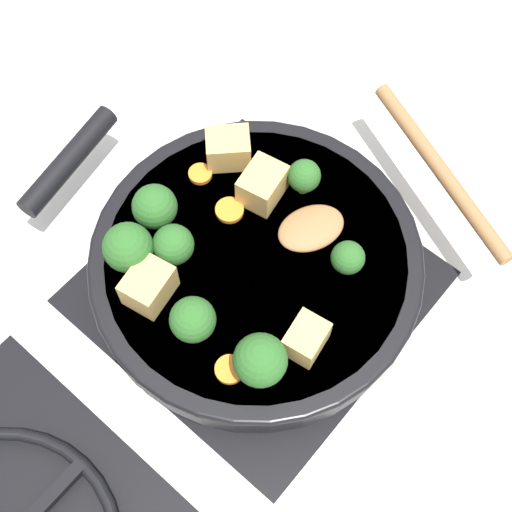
% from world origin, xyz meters
% --- Properties ---
extents(ground_plane, '(2.40, 2.40, 0.00)m').
position_xyz_m(ground_plane, '(0.00, 0.00, 0.00)').
color(ground_plane, silver).
extents(front_burner_grate, '(0.31, 0.31, 0.03)m').
position_xyz_m(front_burner_grate, '(0.00, 0.00, 0.01)').
color(front_burner_grate, black).
rests_on(front_burner_grate, ground_plane).
extents(skillet_pan, '(0.41, 0.33, 0.05)m').
position_xyz_m(skillet_pan, '(0.00, 0.00, 0.05)').
color(skillet_pan, black).
rests_on(skillet_pan, front_burner_grate).
extents(wooden_spoon, '(0.22, 0.23, 0.02)m').
position_xyz_m(wooden_spoon, '(-0.06, -0.13, 0.08)').
color(wooden_spoon, olive).
rests_on(wooden_spoon, skillet_pan).
extents(tofu_cube_center_large, '(0.04, 0.04, 0.03)m').
position_xyz_m(tofu_cube_center_large, '(-0.09, 0.04, 0.09)').
color(tofu_cube_center_large, tan).
rests_on(tofu_cube_center_large, skillet_pan).
extents(tofu_cube_near_handle, '(0.04, 0.05, 0.04)m').
position_xyz_m(tofu_cube_near_handle, '(0.05, 0.09, 0.09)').
color(tofu_cube_near_handle, tan).
rests_on(tofu_cube_near_handle, skillet_pan).
extents(tofu_cube_east_chunk, '(0.04, 0.05, 0.04)m').
position_xyz_m(tofu_cube_east_chunk, '(0.04, -0.06, 0.09)').
color(tofu_cube_east_chunk, tan).
rests_on(tofu_cube_east_chunk, skillet_pan).
extents(tofu_cube_west_chunk, '(0.06, 0.06, 0.04)m').
position_xyz_m(tofu_cube_west_chunk, '(0.09, -0.07, 0.09)').
color(tofu_cube_west_chunk, tan).
rests_on(tofu_cube_west_chunk, skillet_pan).
extents(broccoli_floret_near_spoon, '(0.04, 0.04, 0.05)m').
position_xyz_m(broccoli_floret_near_spoon, '(-0.01, 0.09, 0.10)').
color(broccoli_floret_near_spoon, '#709956').
rests_on(broccoli_floret_near_spoon, skillet_pan).
extents(broccoli_floret_center_top, '(0.05, 0.05, 0.05)m').
position_xyz_m(broccoli_floret_center_top, '(-0.08, 0.08, 0.11)').
color(broccoli_floret_center_top, '#709956').
rests_on(broccoli_floret_center_top, skillet_pan).
extents(broccoli_floret_east_rim, '(0.03, 0.03, 0.04)m').
position_xyz_m(broccoli_floret_east_rim, '(0.01, -0.09, 0.10)').
color(broccoli_floret_east_rim, '#709956').
rests_on(broccoli_floret_east_rim, skillet_pan).
extents(broccoli_floret_west_rim, '(0.04, 0.04, 0.05)m').
position_xyz_m(broccoli_floret_west_rim, '(0.06, 0.05, 0.10)').
color(broccoli_floret_west_rim, '#709956').
rests_on(broccoli_floret_west_rim, skillet_pan).
extents(broccoli_floret_north_edge, '(0.05, 0.05, 0.05)m').
position_xyz_m(broccoli_floret_north_edge, '(0.09, 0.08, 0.11)').
color(broccoli_floret_north_edge, '#709956').
rests_on(broccoli_floret_north_edge, skillet_pan).
extents(broccoli_floret_south_cluster, '(0.03, 0.03, 0.04)m').
position_xyz_m(broccoli_floret_south_cluster, '(-0.07, -0.05, 0.10)').
color(broccoli_floret_south_cluster, '#709956').
rests_on(broccoli_floret_south_cluster, skillet_pan).
extents(broccoli_floret_mid_floret, '(0.04, 0.04, 0.05)m').
position_xyz_m(broccoli_floret_mid_floret, '(0.10, 0.03, 0.10)').
color(broccoli_floret_mid_floret, '#709956').
rests_on(broccoli_floret_mid_floret, skillet_pan).
extents(carrot_slice_orange_thin, '(0.03, 0.03, 0.01)m').
position_xyz_m(carrot_slice_orange_thin, '(0.05, -0.02, 0.08)').
color(carrot_slice_orange_thin, orange).
rests_on(carrot_slice_orange_thin, skillet_pan).
extents(carrot_slice_near_center, '(0.02, 0.02, 0.01)m').
position_xyz_m(carrot_slice_near_center, '(0.10, -0.03, 0.08)').
color(carrot_slice_near_center, orange).
rests_on(carrot_slice_near_center, skillet_pan).
extents(carrot_slice_edge_slice, '(0.03, 0.03, 0.01)m').
position_xyz_m(carrot_slice_edge_slice, '(-0.06, 0.10, 0.08)').
color(carrot_slice_edge_slice, orange).
rests_on(carrot_slice_edge_slice, skillet_pan).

